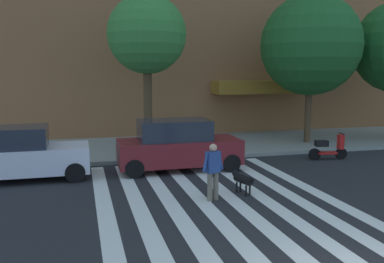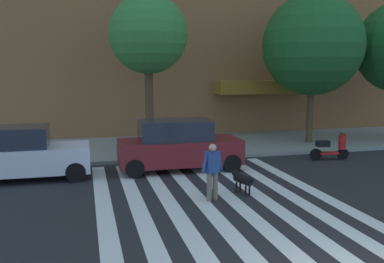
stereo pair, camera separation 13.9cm
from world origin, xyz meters
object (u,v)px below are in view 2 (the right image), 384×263
Objects in this scene: parked_scooter at (330,149)px; street_tree_nearest at (148,35)px; parked_car_near_curb at (15,154)px; parked_car_behind_first at (178,146)px; street_tree_middle at (313,45)px; pedestrian_dog_walker at (212,169)px; dog_on_leash at (242,179)px.

parked_scooter is 0.24× the size of street_tree_nearest.
parked_car_behind_first reaches higher than parked_car_near_curb.
parked_car_near_curb is 0.71× the size of street_tree_nearest.
parked_car_behind_first is at bearing -154.78° from street_tree_middle.
parked_car_near_curb is at bearing 146.07° from pedestrian_dog_walker.
parked_car_behind_first is 5.50m from street_tree_nearest.
parked_scooter is (6.43, 0.14, -0.43)m from parked_car_behind_first.
pedestrian_dog_walker reaches higher than parked_scooter.
dog_on_leash is at bearing -26.90° from parked_car_near_curb.
street_tree_middle is 11.08m from pedestrian_dog_walker.
parked_car_near_curb is 12.09m from parked_scooter.
pedestrian_dog_walker is 1.24m from dog_on_leash.
street_tree_nearest is at bearing 154.76° from parked_scooter.
street_tree_middle is at bearing 73.91° from parked_scooter.
street_tree_middle is at bearing 48.20° from dog_on_leash.
street_tree_nearest reaches higher than parked_car_near_curb.
street_tree_nearest is 4.13× the size of pedestrian_dog_walker.
parked_car_behind_first is 6.44m from parked_scooter.
parked_car_near_curb is at bearing -165.05° from street_tree_middle.
street_tree_nearest is at bearing 33.86° from parked_car_near_curb.
parked_car_behind_first is at bearing 0.01° from parked_car_near_curb.
parked_scooter is 1.55× the size of dog_on_leash.
street_tree_middle reaches higher than pedestrian_dog_walker.
street_tree_middle is 10.32m from dog_on_leash.
parked_scooter is at bearing -106.09° from street_tree_middle.
parked_car_behind_first is 3.89m from pedestrian_dog_walker.
parked_car_behind_first is at bearing 91.80° from pedestrian_dog_walker.
parked_scooter is at bearing 32.51° from pedestrian_dog_walker.
parked_car_near_curb is 4.57× the size of dog_on_leash.
pedestrian_dog_walker is at bearing -84.76° from street_tree_nearest.
parked_car_near_curb reaches higher than parked_scooter.
parked_scooter is at bearing 0.65° from parked_car_near_curb.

